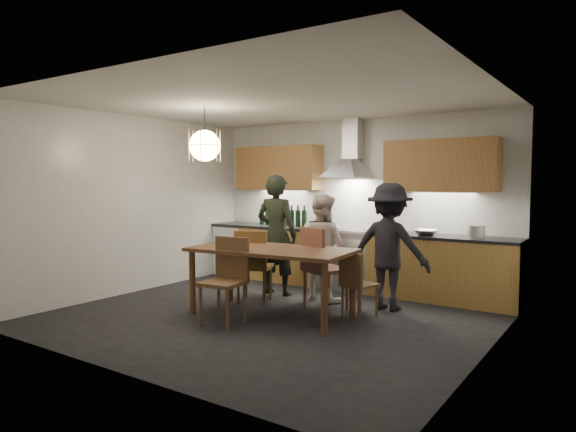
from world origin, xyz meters
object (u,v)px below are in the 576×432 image
Objects in this scene: person_mid at (322,247)px; stock_pot at (476,232)px; chair_back_left at (253,261)px; dining_table at (271,256)px; wine_bottles at (282,215)px; chair_front at (227,274)px; person_left at (277,235)px; person_right at (389,247)px; mixing_bowl at (426,232)px.

stock_pot is (1.85, 0.82, 0.24)m from person_mid.
person_mid is (0.68, 0.69, 0.17)m from chair_back_left.
wine_bottles is (-1.21, 1.99, 0.34)m from dining_table.
person_mid is (0.34, 1.61, 0.17)m from chair_front.
chair_front is at bearing -121.18° from dining_table.
dining_table is at bearing -58.70° from wine_bottles.
person_left is 1.19× the size of person_mid.
person_left reaches higher than wine_bottles.
chair_back_left is at bearing 21.03° from person_right.
person_right is 2.46m from wine_bottles.
chair_front is 1.65m from person_mid.
person_right is 1.73× the size of wine_bottles.
person_left reaches higher than chair_front.
chair_back_left is at bearing 55.44° from person_mid.
person_mid reaches higher than mixing_bowl.
chair_front is 0.57× the size of person_left.
dining_table is 2.07× the size of chair_front.
wine_bottles reaches higher than dining_table.
stock_pot is (0.87, 0.81, 0.17)m from person_right.
chair_back_left is at bearing -68.91° from wine_bottles.
stock_pot is at bearing -1.67° from wine_bottles.
wine_bottles is (-2.28, 0.90, 0.26)m from person_right.
stock_pot is (0.66, 0.05, 0.04)m from mixing_bowl.
dining_table is at bearing 56.94° from chair_front.
stock_pot is (2.57, 0.89, 0.11)m from person_left.
stock_pot is at bearing 4.07° from mixing_bowl.
dining_table is 2.09× the size of chair_back_left.
person_mid reaches higher than chair_back_left.
chair_front reaches higher than mixing_bowl.
wine_bottles is at bearing -23.22° from person_right.
chair_front is 0.61× the size of person_right.
chair_back_left is 1.82m from person_right.
dining_table is at bearing 123.98° from chair_back_left.
dining_table is 2.35m from wine_bottles.
person_right is at bearing -21.53° from wine_bottles.
chair_back_left is 2.40m from mixing_bowl.
person_right reaches higher than person_mid.
stock_pot reaches higher than dining_table.
person_right is at bearing 40.36° from dining_table.
wine_bottles is at bearing 178.33° from stock_pot.
chair_front is 3.30m from stock_pot.
chair_front is at bearing -69.22° from wine_bottles.
person_mid is 1.56× the size of wine_bottles.
wine_bottles reaches higher than chair_back_left.
stock_pot is 0.24× the size of wine_bottles.
dining_table is 9.22× the size of stock_pot.
wine_bottles is (-0.58, 0.99, 0.20)m from person_left.
wine_bottles is at bearing 103.56° from chair_front.
wine_bottles reaches higher than stock_pot.
person_mid is at bearing -35.09° from wine_bottles.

